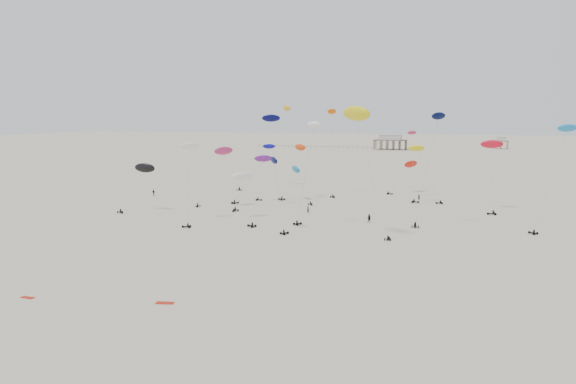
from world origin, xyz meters
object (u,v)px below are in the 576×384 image
(rig_4, at_px, (302,157))
(spectator_0, at_px, (308,213))
(pavilion_main, at_px, (390,143))
(rig_0, at_px, (332,137))
(rig_9, at_px, (293,175))
(pavilion_small, at_px, (501,144))

(rig_4, bearing_deg, spectator_0, 74.24)
(pavilion_main, bearing_deg, spectator_0, -87.63)
(rig_4, distance_m, spectator_0, 23.98)
(rig_0, distance_m, rig_9, 18.83)
(pavilion_main, relative_size, rig_9, 2.22)
(pavilion_main, bearing_deg, pavilion_small, 23.20)
(pavilion_small, relative_size, rig_4, 0.52)
(rig_4, height_order, rig_9, rig_4)
(pavilion_main, distance_m, rig_0, 213.59)
(rig_4, xyz_separation_m, spectator_0, (7.01, -19.87, -11.44))
(pavilion_small, bearing_deg, rig_4, -104.57)
(rig_0, bearing_deg, rig_9, 24.67)
(pavilion_small, bearing_deg, rig_0, -104.24)
(pavilion_main, relative_size, pavilion_small, 2.33)
(pavilion_main, distance_m, spectator_0, 247.00)
(pavilion_main, xyz_separation_m, rig_0, (8.33, -213.08, 12.17))
(rig_0, height_order, rig_9, rig_0)
(rig_0, relative_size, rig_9, 2.70)
(pavilion_main, xyz_separation_m, spectator_0, (10.22, -246.76, -4.22))
(spectator_0, bearing_deg, pavilion_main, -54.54)
(rig_0, xyz_separation_m, rig_4, (-5.12, -13.80, -4.95))
(rig_4, height_order, spectator_0, rig_4)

